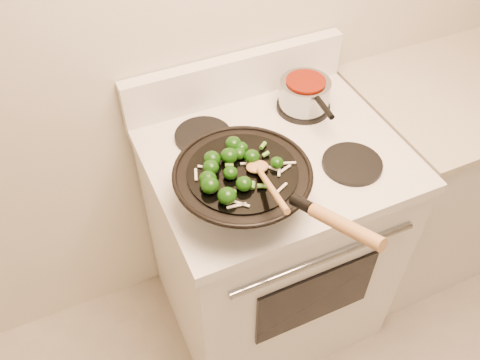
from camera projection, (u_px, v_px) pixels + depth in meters
name	position (u px, v px, depth m)	size (l,w,h in m)	color
stove	(269.00, 238.00, 1.89)	(0.78, 0.67, 1.08)	white
counter_unit	(433.00, 174.00, 2.14)	(0.75, 0.62, 0.91)	white
wok	(244.00, 185.00, 1.36)	(0.37, 0.60, 0.24)	black
stirfry	(229.00, 167.00, 1.31)	(0.27, 0.23, 0.04)	#0F3508
wooden_spoon	(265.00, 179.00, 1.26)	(0.09, 0.27, 0.11)	#A47140
saucepan	(305.00, 93.00, 1.66)	(0.17, 0.27, 0.10)	gray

